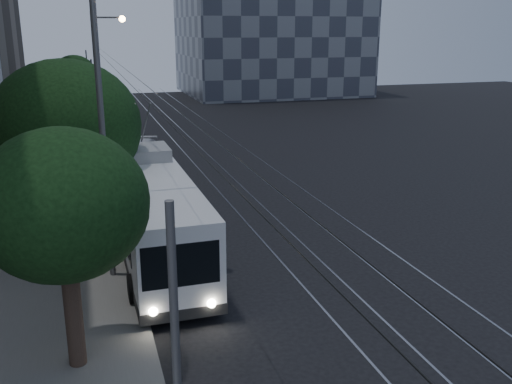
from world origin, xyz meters
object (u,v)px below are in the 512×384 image
object	(u,v)px
car_white_c	(111,131)
streetlamp_near	(113,94)
trolleybus	(153,212)
pickup_silver	(157,194)
streetlamp_far	(102,68)
car_white_b	(143,150)
car_white_d	(126,119)
car_white_a	(133,162)

from	to	relation	value
car_white_c	streetlamp_near	xyz separation A→B (m)	(-1.15, -26.58, 5.72)
trolleybus	car_white_c	size ratio (longest dim) A/B	3.13
pickup_silver	streetlamp_far	world-z (taller)	streetlamp_far
streetlamp_near	pickup_silver	bearing A→B (deg)	73.34
pickup_silver	car_white_b	world-z (taller)	pickup_silver
pickup_silver	streetlamp_far	bearing A→B (deg)	84.80
pickup_silver	car_white_d	distance (m)	24.44
car_white_a	streetlamp_near	bearing A→B (deg)	-89.76
car_white_b	streetlamp_near	bearing A→B (deg)	-84.30
trolleybus	car_white_b	xyz separation A→B (m)	(1.39, 16.66, -1.06)
trolleybus	streetlamp_near	bearing A→B (deg)	-125.36
streetlamp_near	streetlamp_far	distance (m)	22.17
trolleybus	pickup_silver	distance (m)	5.29
car_white_c	pickup_silver	bearing A→B (deg)	-89.53
trolleybus	car_white_d	xyz separation A→B (m)	(1.39, 29.59, -0.93)
car_white_b	pickup_silver	bearing A→B (deg)	-78.96
car_white_b	car_white_c	size ratio (longest dim) A/B	1.10
trolleybus	streetlamp_far	xyz separation A→B (m)	(-0.70, 20.31, 4.03)
car_white_a	streetlamp_near	distance (m)	16.04
trolleybus	streetlamp_far	world-z (taller)	streetlamp_far
car_white_b	car_white_c	bearing A→B (deg)	114.63
pickup_silver	car_white_d	world-z (taller)	pickup_silver
car_white_a	streetlamp_far	distance (m)	8.88
pickup_silver	streetlamp_near	size ratio (longest dim) A/B	0.58
car_white_d	streetlamp_far	xyz separation A→B (m)	(-2.09, -9.28, 4.97)
car_white_d	streetlamp_far	size ratio (longest dim) A/B	0.47
trolleybus	car_white_c	bearing A→B (deg)	89.85
trolleybus	car_white_d	distance (m)	29.64
trolleybus	car_white_a	distance (m)	13.11
car_white_d	streetlamp_far	world-z (taller)	streetlamp_far
trolleybus	car_white_a	bearing A→B (deg)	87.70
car_white_a	car_white_b	distance (m)	3.72
pickup_silver	car_white_b	xyz separation A→B (m)	(0.58, 11.50, -0.24)
pickup_silver	car_white_a	xyz separation A→B (m)	(-0.39, 7.91, -0.16)
car_white_a	car_white_d	xyz separation A→B (m)	(0.97, 16.52, 0.05)
car_white_d	streetlamp_near	xyz separation A→B (m)	(-2.68, -31.43, 5.62)
trolleybus	car_white_a	size ratio (longest dim) A/B	2.98
trolleybus	pickup_silver	size ratio (longest dim) A/B	1.98
car_white_c	car_white_a	bearing A→B (deg)	-89.58
car_white_c	car_white_d	distance (m)	5.09
streetlamp_near	car_white_c	bearing A→B (deg)	87.52
trolleybus	car_white_d	bearing A→B (deg)	86.85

